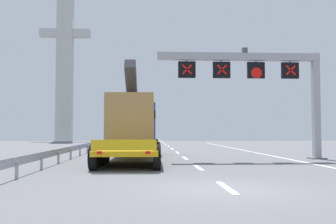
# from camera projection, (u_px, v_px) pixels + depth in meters

# --- Properties ---
(ground) EXTENTS (112.00, 112.00, 0.00)m
(ground) POSITION_uv_depth(u_px,v_px,m) (224.00, 189.00, 11.12)
(ground) COLOR #5B5B60
(lane_markings) EXTENTS (0.20, 78.28, 0.01)m
(lane_markings) POSITION_uv_depth(u_px,v_px,m) (168.00, 146.00, 42.88)
(lane_markings) COLOR silver
(lane_markings) RESTS_ON ground
(edge_line_right) EXTENTS (0.20, 63.00, 0.01)m
(edge_line_right) POSITION_uv_depth(u_px,v_px,m) (287.00, 159.00, 23.42)
(edge_line_right) COLOR silver
(edge_line_right) RESTS_ON ground
(overhead_lane_gantry) EXTENTS (10.12, 0.90, 6.70)m
(overhead_lane_gantry) POSITION_uv_depth(u_px,v_px,m) (260.00, 74.00, 23.56)
(overhead_lane_gantry) COLOR #9EA0A5
(overhead_lane_gantry) RESTS_ON ground
(heavy_haul_truck_yellow) EXTENTS (3.24, 14.10, 5.30)m
(heavy_haul_truck_yellow) POSITION_uv_depth(u_px,v_px,m) (135.00, 126.00, 24.02)
(heavy_haul_truck_yellow) COLOR yellow
(heavy_haul_truck_yellow) RESTS_ON ground
(guardrail_left) EXTENTS (0.13, 28.72, 0.76)m
(guardrail_left) POSITION_uv_depth(u_px,v_px,m) (70.00, 150.00, 23.11)
(guardrail_left) COLOR #999EA3
(guardrail_left) RESTS_ON ground
(bridge_pylon_distant) EXTENTS (9.00, 2.00, 31.47)m
(bridge_pylon_distant) POSITION_uv_depth(u_px,v_px,m) (65.00, 52.00, 70.80)
(bridge_pylon_distant) COLOR #B7B7B2
(bridge_pylon_distant) RESTS_ON ground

